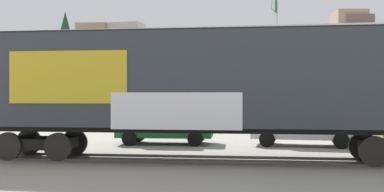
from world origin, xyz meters
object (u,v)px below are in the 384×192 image
(flagpole, at_px, (276,40))
(parked_car_green, at_px, (164,124))
(parked_car_white, at_px, (302,126))
(freight_car, at_px, (211,83))

(flagpole, bearing_deg, parked_car_green, -120.65)
(parked_car_green, relative_size, parked_car_white, 0.95)
(flagpole, height_order, parked_car_green, flagpole)
(flagpole, xyz_separation_m, parked_car_green, (-5.05, -8.52, -4.58))
(freight_car, height_order, flagpole, flagpole)
(flagpole, bearing_deg, freight_car, -100.11)
(parked_car_green, xyz_separation_m, parked_car_white, (5.92, 0.16, -0.05))
(freight_car, height_order, parked_car_white, freight_car)
(flagpole, relative_size, parked_car_white, 1.88)
(flagpole, height_order, parked_car_white, flagpole)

